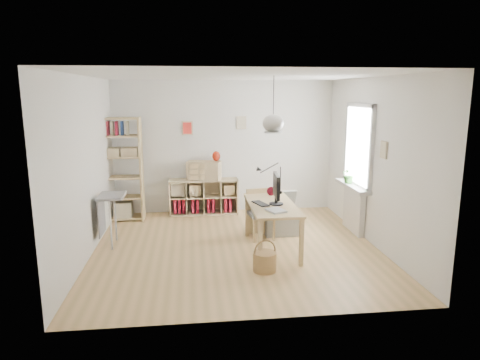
{
  "coord_description": "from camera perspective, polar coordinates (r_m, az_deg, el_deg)",
  "views": [
    {
      "loc": [
        -0.69,
        -6.51,
        2.45
      ],
      "look_at": [
        0.1,
        0.3,
        1.05
      ],
      "focal_mm": 32.0,
      "sensor_mm": 36.0,
      "label": 1
    }
  ],
  "objects": [
    {
      "name": "yarn_ball",
      "position": [
        7.22,
        4.18,
        -1.49
      ],
      "size": [
        0.15,
        0.15,
        0.15
      ],
      "primitive_type": "sphere",
      "color": "#450914",
      "rests_on": "desk"
    },
    {
      "name": "wicker_basket",
      "position": [
        6.08,
        3.31,
        -10.71
      ],
      "size": [
        0.33,
        0.33,
        0.46
      ],
      "rotation": [
        0.0,
        0.0,
        0.25
      ],
      "color": "#AC814D",
      "rests_on": "ground"
    },
    {
      "name": "tall_bookshelf",
      "position": [
        8.52,
        -15.62,
        1.93
      ],
      "size": [
        0.8,
        0.38,
        2.0
      ],
      "color": "#D2B778",
      "rests_on": "ground"
    },
    {
      "name": "red_vase",
      "position": [
        8.65,
        -3.19,
        3.19
      ],
      "size": [
        0.17,
        0.17,
        0.2
      ],
      "primitive_type": "ellipsoid",
      "color": "maroon",
      "rests_on": "drawer_chest"
    },
    {
      "name": "windowsill",
      "position": [
        7.82,
        14.76,
        -0.8
      ],
      "size": [
        0.22,
        1.2,
        0.06
      ],
      "primitive_type": "cube",
      "color": "silver",
      "rests_on": "radiator"
    },
    {
      "name": "ground",
      "position": [
        6.99,
        -0.54,
        -8.98
      ],
      "size": [
        4.5,
        4.5,
        0.0
      ],
      "primitive_type": "plane",
      "color": "tan",
      "rests_on": "ground"
    },
    {
      "name": "desk",
      "position": [
        6.72,
        4.27,
        -3.96
      ],
      "size": [
        0.7,
        1.5,
        0.75
      ],
      "color": "#D2B778",
      "rests_on": "ground"
    },
    {
      "name": "task_lamp",
      "position": [
        7.21,
        3.74,
        0.64
      ],
      "size": [
        0.47,
        0.17,
        0.5
      ],
      "color": "black",
      "rests_on": "desk"
    },
    {
      "name": "keyboard",
      "position": [
        6.67,
        2.76,
        -3.16
      ],
      "size": [
        0.24,
        0.38,
        0.02
      ],
      "primitive_type": "cube",
      "rotation": [
        0.0,
        0.0,
        0.33
      ],
      "color": "black",
      "rests_on": "desk"
    },
    {
      "name": "side_table",
      "position": [
        7.21,
        -17.2,
        -3.29
      ],
      "size": [
        0.4,
        0.55,
        0.85
      ],
      "color": "gray",
      "rests_on": "ground"
    },
    {
      "name": "paper_tray",
      "position": [
        6.28,
        4.83,
        -4.08
      ],
      "size": [
        0.31,
        0.34,
        0.03
      ],
      "primitive_type": "cube",
      "rotation": [
        0.0,
        0.0,
        0.37
      ],
      "color": "silver",
      "rests_on": "desk"
    },
    {
      "name": "drawer_chest",
      "position": [
        8.69,
        -4.82,
        1.28
      ],
      "size": [
        0.72,
        0.48,
        0.38
      ],
      "primitive_type": "cube",
      "rotation": [
        0.0,
        0.0,
        -0.3
      ],
      "color": "tan",
      "rests_on": "cube_shelf"
    },
    {
      "name": "radiator",
      "position": [
        7.94,
        14.94,
        -3.82
      ],
      "size": [
        0.1,
        0.8,
        0.8
      ],
      "primitive_type": "cube",
      "color": "silver",
      "rests_on": "ground"
    },
    {
      "name": "room_shell",
      "position": [
        6.49,
        4.45,
        7.55
      ],
      "size": [
        4.5,
        4.5,
        4.5
      ],
      "color": "white",
      "rests_on": "ground"
    },
    {
      "name": "chair",
      "position": [
        7.33,
        2.67,
        -4.09
      ],
      "size": [
        0.47,
        0.47,
        0.83
      ],
      "rotation": [
        0.0,
        0.0,
        0.16
      ],
      "color": "gray",
      "rests_on": "ground"
    },
    {
      "name": "window_unit",
      "position": [
        7.73,
        15.63,
        4.44
      ],
      "size": [
        0.07,
        1.16,
        1.46
      ],
      "color": "white",
      "rests_on": "ground"
    },
    {
      "name": "cube_shelf",
      "position": [
        8.86,
        -5.01,
        -2.56
      ],
      "size": [
        1.4,
        0.38,
        0.72
      ],
      "color": "tan",
      "rests_on": "ground"
    },
    {
      "name": "storage_chest",
      "position": [
        7.7,
        5.65,
        -5.29
      ],
      "size": [
        0.67,
        0.75,
        0.7
      ],
      "rotation": [
        0.0,
        0.0,
        0.01
      ],
      "color": "beige",
      "rests_on": "ground"
    },
    {
      "name": "monitor",
      "position": [
        6.61,
        4.88,
        -1.0
      ],
      "size": [
        0.22,
        0.55,
        0.48
      ],
      "rotation": [
        0.0,
        0.0,
        -0.09
      ],
      "color": "black",
      "rests_on": "desk"
    },
    {
      "name": "potted_plant",
      "position": [
        7.89,
        14.36,
        0.69
      ],
      "size": [
        0.3,
        0.26,
        0.3
      ],
      "primitive_type": "imported",
      "rotation": [
        0.0,
        0.0,
        0.1
      ],
      "color": "#2B6325",
      "rests_on": "windowsill"
    }
  ]
}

